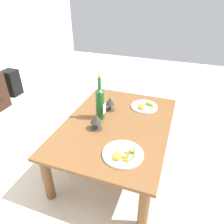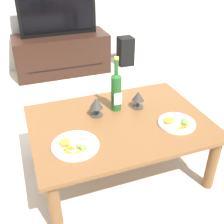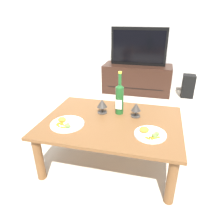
{
  "view_description": "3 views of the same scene",
  "coord_description": "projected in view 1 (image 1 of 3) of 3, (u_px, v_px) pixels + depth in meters",
  "views": [
    {
      "loc": [
        -1.35,
        -0.44,
        1.39
      ],
      "look_at": [
        0.02,
        0.05,
        0.51
      ],
      "focal_mm": 33.9,
      "sensor_mm": 36.0,
      "label": 1
    },
    {
      "loc": [
        -0.57,
        -1.43,
        1.45
      ],
      "look_at": [
        -0.04,
        0.03,
        0.49
      ],
      "focal_mm": 45.22,
      "sensor_mm": 36.0,
      "label": 2
    },
    {
      "loc": [
        0.36,
        -1.48,
        1.25
      ],
      "look_at": [
        -0.0,
        0.03,
        0.49
      ],
      "focal_mm": 32.81,
      "sensor_mm": 36.0,
      "label": 3
    }
  ],
  "objects": [
    {
      "name": "ground_plane",
      "position": [
        116.0,
        162.0,
        1.93
      ],
      "size": [
        6.4,
        6.4,
        0.0
      ],
      "primitive_type": "plane",
      "color": "beige"
    },
    {
      "name": "floor_speaker",
      "position": [
        12.0,
        83.0,
        3.03
      ],
      "size": [
        0.19,
        0.19,
        0.36
      ],
      "primitive_type": "cube",
      "rotation": [
        0.0,
        0.0,
        -0.02
      ],
      "color": "black",
      "rests_on": "ground_plane"
    },
    {
      "name": "dining_table",
      "position": [
        117.0,
        130.0,
        1.75
      ],
      "size": [
        1.16,
        0.83,
        0.42
      ],
      "color": "brown",
      "rests_on": "ground_plane"
    },
    {
      "name": "goblet_right",
      "position": [
        110.0,
        102.0,
        1.86
      ],
      "size": [
        0.08,
        0.08,
        0.13
      ],
      "color": "#38332D",
      "rests_on": "dining_table"
    },
    {
      "name": "dinner_plate_right",
      "position": [
        144.0,
        106.0,
        1.93
      ],
      "size": [
        0.24,
        0.24,
        0.05
      ],
      "color": "white",
      "rests_on": "dining_table"
    },
    {
      "name": "dinner_plate_left",
      "position": [
        123.0,
        153.0,
        1.39
      ],
      "size": [
        0.28,
        0.28,
        0.05
      ],
      "color": "white",
      "rests_on": "dining_table"
    },
    {
      "name": "goblet_left",
      "position": [
        96.0,
        119.0,
        1.61
      ],
      "size": [
        0.09,
        0.09,
        0.13
      ],
      "color": "#38332D",
      "rests_on": "dining_table"
    },
    {
      "name": "wine_bottle",
      "position": [
        100.0,
        102.0,
        1.71
      ],
      "size": [
        0.07,
        0.07,
        0.38
      ],
      "color": "#1E5923",
      "rests_on": "dining_table"
    }
  ]
}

